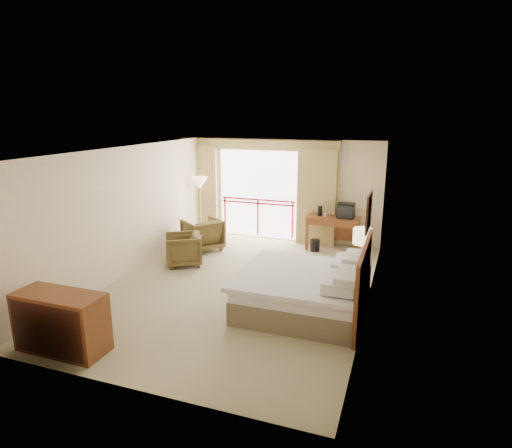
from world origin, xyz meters
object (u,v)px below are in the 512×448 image
at_px(desk, 334,224).
at_px(side_table, 194,243).
at_px(nightstand, 360,277).
at_px(tv, 346,211).
at_px(wastebasket, 315,245).
at_px(armchair_far, 203,249).
at_px(table_lamp, 362,237).
at_px(floor_lamp, 200,186).
at_px(dresser, 61,322).
at_px(bed, 306,290).
at_px(armchair_near, 184,264).

height_order(desk, side_table, desk).
distance_m(nightstand, tv, 2.60).
distance_m(desk, wastebasket, 0.72).
bearing_deg(armchair_far, table_lamp, 109.14).
height_order(table_lamp, floor_lamp, floor_lamp).
height_order(nightstand, side_table, nightstand).
distance_m(armchair_far, floor_lamp, 1.80).
xyz_separation_m(table_lamp, dresser, (-3.83, -3.68, -0.64)).
bearing_deg(nightstand, floor_lamp, 151.29).
xyz_separation_m(bed, tv, (0.16, 3.59, 0.66)).
height_order(table_lamp, armchair_near, table_lamp).
height_order(desk, tv, tv).
distance_m(table_lamp, desk, 2.63).
distance_m(armchair_far, armchair_near, 1.14).
distance_m(tv, armchair_far, 3.70).
relative_size(armchair_far, side_table, 1.80).
relative_size(armchair_far, dresser, 0.66).
distance_m(table_lamp, tv, 2.44).
relative_size(table_lamp, armchair_far, 0.73).
xyz_separation_m(nightstand, table_lamp, (0.00, 0.05, 0.79)).
distance_m(wastebasket, floor_lamp, 3.47).
distance_m(bed, table_lamp, 1.63).
distance_m(tv, armchair_near, 4.12).
xyz_separation_m(tv, armchair_near, (-3.31, -2.22, -1.03)).
bearing_deg(armchair_far, side_table, 39.34).
xyz_separation_m(armchair_near, floor_lamp, (-0.59, 2.06, 1.46)).
distance_m(armchair_near, dresser, 3.84).
relative_size(tv, floor_lamp, 0.24).
bearing_deg(bed, armchair_near, 156.60).
xyz_separation_m(nightstand, tv, (-0.64, 2.40, 0.74)).
distance_m(bed, side_table, 3.77).
height_order(armchair_near, side_table, side_table).
relative_size(desk, armchair_near, 1.66).
bearing_deg(armchair_near, dresser, -29.14).
height_order(tv, armchair_near, tv).
bearing_deg(bed, armchair_far, 142.22).
relative_size(armchair_far, floor_lamp, 0.51).
relative_size(table_lamp, side_table, 1.32).
relative_size(tv, wastebasket, 1.38).
bearing_deg(bed, table_lamp, 57.09).
bearing_deg(side_table, armchair_far, 92.71).
height_order(desk, floor_lamp, floor_lamp).
xyz_separation_m(desk, floor_lamp, (-3.59, -0.22, 0.80)).
bearing_deg(tv, desk, 159.11).
bearing_deg(wastebasket, armchair_far, -162.94).
bearing_deg(table_lamp, armchair_far, 162.51).
height_order(nightstand, tv, tv).
distance_m(wastebasket, armchair_near, 3.28).
bearing_deg(armchair_far, wastebasket, 143.68).
bearing_deg(nightstand, tv, 102.46).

